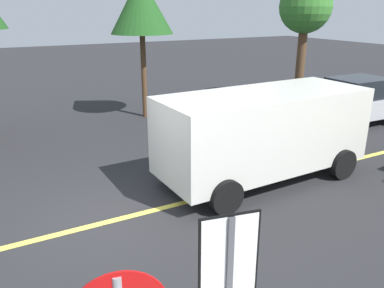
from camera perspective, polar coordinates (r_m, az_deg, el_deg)
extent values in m
plane|color=#262628|center=(8.15, -12.42, -11.17)|extent=(80.00, 80.00, 0.00)
cube|color=#E0D14C|center=(9.26, 5.75, -6.83)|extent=(28.00, 0.16, 0.01)
cube|color=white|center=(3.45, 5.39, -17.33)|extent=(0.50, 0.12, 0.95)
cube|color=black|center=(3.45, 5.39, -17.33)|extent=(0.53, 0.12, 0.99)
cube|color=silver|center=(9.58, 10.42, 2.11)|extent=(5.26, 2.16, 1.82)
cube|color=black|center=(10.90, 18.99, 5.67)|extent=(0.22, 1.84, 0.80)
cylinder|color=black|center=(11.70, 13.65, 0.37)|extent=(0.77, 0.28, 0.76)
cylinder|color=black|center=(10.45, 21.13, -2.74)|extent=(0.77, 0.28, 0.76)
cylinder|color=black|center=(9.71, -1.78, -3.02)|extent=(0.77, 0.28, 0.76)
cylinder|color=black|center=(8.17, 4.97, -7.66)|extent=(0.77, 0.28, 0.76)
cube|color=#B7BABF|center=(15.35, 22.37, 5.07)|extent=(4.10, 1.77, 0.69)
cube|color=black|center=(15.37, 23.21, 7.62)|extent=(1.98, 1.53, 0.69)
cylinder|color=black|center=(13.87, 21.06, 2.34)|extent=(0.64, 0.23, 0.64)
cylinder|color=black|center=(15.01, 16.28, 4.09)|extent=(0.64, 0.23, 0.64)
cylinder|color=black|center=(17.00, 23.15, 5.04)|extent=(0.64, 0.23, 0.64)
cylinder|color=#513823|center=(15.22, -7.05, 9.78)|extent=(0.20, 0.20, 3.15)
cone|color=#1E4C1C|center=(15.02, -7.47, 19.60)|extent=(2.30, 2.30, 2.04)
cylinder|color=#513823|center=(18.27, 15.60, 11.38)|extent=(0.39, 0.39, 3.50)
sphere|color=#387A2D|center=(18.12, 16.31, 18.78)|extent=(2.23, 2.23, 2.23)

